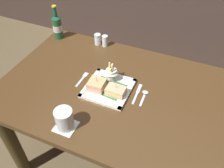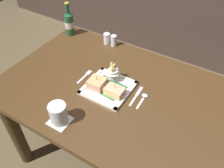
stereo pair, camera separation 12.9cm
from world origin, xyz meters
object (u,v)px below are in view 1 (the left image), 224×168
(fries_cup, at_px, (111,73))
(knife, at_px, (137,93))
(sandwich_half_right, at_px, (116,91))
(beer_bottle, at_px, (57,26))
(spoon, at_px, (145,94))
(salt_shaker, at_px, (98,40))
(sandwich_half_left, at_px, (97,85))
(water_glass, at_px, (65,120))
(square_plate, at_px, (108,88))
(fork, at_px, (83,78))
(dining_table, at_px, (115,106))
(pepper_shaker, at_px, (105,42))

(fries_cup, bearing_deg, knife, -11.89)
(sandwich_half_right, relative_size, knife, 0.63)
(beer_bottle, xyz_separation_m, spoon, (0.74, -0.31, -0.09))
(spoon, bearing_deg, salt_shaker, 142.68)
(sandwich_half_left, height_order, water_glass, water_glass)
(square_plate, distance_m, fork, 0.17)
(square_plate, bearing_deg, fork, 173.56)
(fries_cup, xyz_separation_m, fork, (-0.16, -0.05, -0.06))
(water_glass, bearing_deg, dining_table, 69.99)
(spoon, distance_m, pepper_shaker, 0.52)
(pepper_shaker, bearing_deg, sandwich_half_right, -58.40)
(spoon, distance_m, salt_shaker, 0.56)
(water_glass, bearing_deg, fork, 105.38)
(sandwich_half_right, bearing_deg, knife, 31.67)
(fries_cup, bearing_deg, sandwich_half_right, -55.25)
(fries_cup, distance_m, salt_shaker, 0.39)
(square_plate, xyz_separation_m, water_glass, (-0.08, -0.32, 0.04))
(sandwich_half_right, relative_size, fork, 0.78)
(fork, height_order, spoon, spoon)
(water_glass, height_order, knife, water_glass)
(sandwich_half_right, xyz_separation_m, salt_shaker, (-0.31, 0.41, 0.00))
(sandwich_half_right, xyz_separation_m, pepper_shaker, (-0.25, 0.41, 0.00))
(fork, relative_size, spoon, 1.11)
(square_plate, distance_m, spoon, 0.20)
(sandwich_half_left, distance_m, water_glass, 0.29)
(sandwich_half_left, bearing_deg, sandwich_half_right, -0.00)
(dining_table, distance_m, water_glass, 0.40)
(square_plate, bearing_deg, spoon, 10.80)
(fries_cup, bearing_deg, spoon, -8.84)
(water_glass, relative_size, fork, 0.82)
(square_plate, height_order, salt_shaker, salt_shaker)
(sandwich_half_left, bearing_deg, beer_bottle, 142.41)
(knife, relative_size, pepper_shaker, 2.07)
(salt_shaker, height_order, pepper_shaker, pepper_shaker)
(dining_table, height_order, water_glass, water_glass)
(square_plate, bearing_deg, pepper_shaker, 117.12)
(sandwich_half_left, bearing_deg, spoon, 14.45)
(sandwich_half_right, bearing_deg, pepper_shaker, 121.60)
(square_plate, relative_size, salt_shaker, 3.26)
(salt_shaker, bearing_deg, dining_table, -51.81)
(square_plate, distance_m, sandwich_half_left, 0.07)
(fries_cup, distance_m, knife, 0.18)
(dining_table, distance_m, knife, 0.19)
(salt_shaker, bearing_deg, sandwich_half_right, -53.16)
(sandwich_half_left, relative_size, knife, 0.57)
(dining_table, relative_size, water_glass, 12.09)
(fork, bearing_deg, spoon, 2.83)
(knife, height_order, spoon, spoon)
(square_plate, bearing_deg, beer_bottle, 147.45)
(dining_table, distance_m, sandwich_half_left, 0.21)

